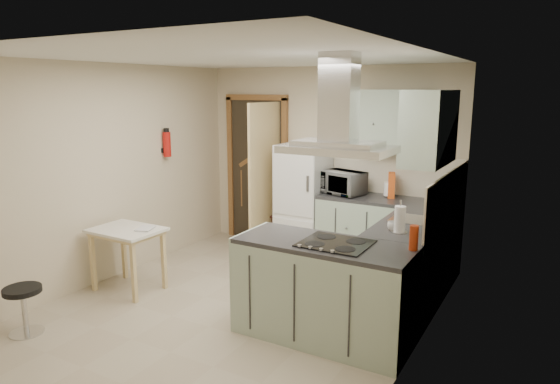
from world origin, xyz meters
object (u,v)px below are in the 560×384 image
Objects in this scene: peninsula at (324,291)px; drop_leaf_table at (128,259)px; extractor_hood at (338,149)px; microwave at (343,183)px; fridge at (303,200)px; stool at (24,310)px; bentwood_chair at (267,214)px.

peninsula reaches higher than drop_leaf_table.
extractor_hood is 1.72× the size of microwave.
fridge is 2.57m from extractor_hood.
stool is (-2.41, -1.29, -0.23)m from peninsula.
extractor_hood reaches higher than fridge.
fridge is 3.34× the size of stool.
stool is at bearing -151.93° from peninsula.
bentwood_chair is (-1.98, 2.11, -1.27)m from extractor_hood.
peninsula is 2.06× the size of drop_leaf_table.
microwave is at bearing -1.99° from fridge.
microwave reaches higher than drop_leaf_table.
fridge is at bearing 70.03° from stool.
fridge reaches higher than bentwood_chair.
bentwood_chair reaches higher than stool.
fridge reaches higher than microwave.
microwave is (1.22, -0.15, 0.59)m from bentwood_chair.
peninsula reaches higher than stool.
extractor_hood is at bearing -53.39° from bentwood_chair.
fridge is 0.73m from bentwood_chair.
bentwood_chair is at bearing 81.04° from stool.
peninsula is 2.82m from bentwood_chair.
fridge is at bearing 123.79° from extractor_hood.
drop_leaf_table reaches higher than stool.
extractor_hood is at bearing 0.00° from peninsula.
peninsula is 2.36m from drop_leaf_table.
drop_leaf_table is 1.67× the size of stool.
drop_leaf_table is 2.23m from bentwood_chair.
extractor_hood reaches higher than drop_leaf_table.
peninsula is 2.96× the size of microwave.
microwave reaches higher than peninsula.
microwave is at bearing 61.60° from stool.
bentwood_chair is at bearing -170.82° from microwave.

